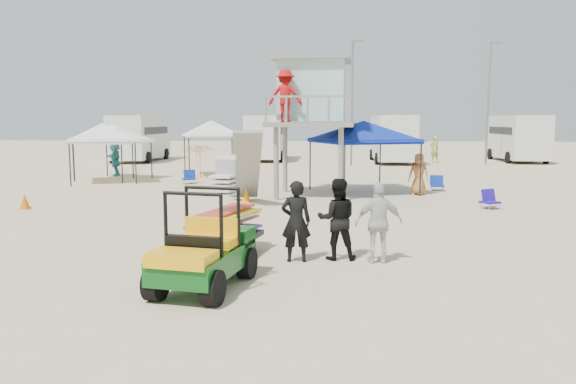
# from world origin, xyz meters

# --- Properties ---
(ground) EXTENTS (140.00, 140.00, 0.00)m
(ground) POSITION_xyz_m (0.00, 0.00, 0.00)
(ground) COLOR beige
(ground) RESTS_ON ground
(utility_cart) EXTENTS (1.54, 2.44, 1.72)m
(utility_cart) POSITION_xyz_m (-0.77, -0.26, 0.80)
(utility_cart) COLOR #0B4C15
(utility_cart) RESTS_ON ground
(surf_trailer) EXTENTS (1.45, 2.22, 1.94)m
(surf_trailer) POSITION_xyz_m (-0.76, 2.07, 0.79)
(surf_trailer) COLOR black
(surf_trailer) RESTS_ON ground
(man_left) EXTENTS (0.65, 0.46, 1.70)m
(man_left) POSITION_xyz_m (0.75, 1.77, 0.85)
(man_left) COLOR black
(man_left) RESTS_ON ground
(man_mid) EXTENTS (0.87, 0.69, 1.72)m
(man_mid) POSITION_xyz_m (1.60, 2.02, 0.86)
(man_mid) COLOR black
(man_mid) RESTS_ON ground
(man_right) EXTENTS (1.03, 0.55, 1.68)m
(man_right) POSITION_xyz_m (2.45, 1.77, 0.84)
(man_right) COLOR silver
(man_right) RESTS_ON ground
(lifeguard_tower) EXTENTS (3.42, 3.42, 5.15)m
(lifeguard_tower) POSITION_xyz_m (0.70, 12.01, 3.83)
(lifeguard_tower) COLOR gray
(lifeguard_tower) RESTS_ON ground
(canopy_blue) EXTENTS (4.53, 4.53, 3.31)m
(canopy_blue) POSITION_xyz_m (2.85, 13.14, 2.76)
(canopy_blue) COLOR black
(canopy_blue) RESTS_ON ground
(canopy_white_a) EXTENTS (3.88, 3.88, 3.19)m
(canopy_white_a) POSITION_xyz_m (-9.19, 16.32, 2.64)
(canopy_white_a) COLOR black
(canopy_white_a) RESTS_ON ground
(canopy_white_b) EXTENTS (3.35, 3.35, 3.10)m
(canopy_white_b) POSITION_xyz_m (-9.07, 17.32, 2.55)
(canopy_white_b) COLOR black
(canopy_white_b) RESTS_ON ground
(canopy_white_c) EXTENTS (3.54, 3.54, 3.32)m
(canopy_white_c) POSITION_xyz_m (-4.69, 19.79, 2.77)
(canopy_white_c) COLOR black
(canopy_white_c) RESTS_ON ground
(umbrella_a) EXTENTS (2.01, 2.04, 1.64)m
(umbrella_a) POSITION_xyz_m (-5.13, 18.87, 0.82)
(umbrella_a) COLOR red
(umbrella_a) RESTS_ON ground
(umbrella_b) EXTENTS (2.83, 2.83, 1.82)m
(umbrella_b) POSITION_xyz_m (-4.95, 17.52, 0.91)
(umbrella_b) COLOR #F4AD15
(umbrella_b) RESTS_ON ground
(cone_near) EXTENTS (0.34, 0.34, 0.50)m
(cone_near) POSITION_xyz_m (-1.50, 10.21, 0.25)
(cone_near) COLOR orange
(cone_near) RESTS_ON ground
(cone_far) EXTENTS (0.34, 0.34, 0.50)m
(cone_far) POSITION_xyz_m (-8.61, 8.14, 0.25)
(cone_far) COLOR #E05D07
(cone_far) RESTS_ON ground
(beach_chair_a) EXTENTS (0.71, 0.78, 0.64)m
(beach_chair_a) POSITION_xyz_m (-4.98, 15.90, 0.31)
(beach_chair_a) COLOR navy
(beach_chair_a) RESTS_ON ground
(beach_chair_b) EXTENTS (0.72, 0.80, 0.64)m
(beach_chair_b) POSITION_xyz_m (6.81, 9.30, 0.31)
(beach_chair_b) COLOR #220FA2
(beach_chair_b) RESTS_ON ground
(beach_chair_c) EXTENTS (0.61, 0.66, 0.64)m
(beach_chair_c) POSITION_xyz_m (6.00, 13.99, 0.31)
(beach_chair_c) COLOR navy
(beach_chair_c) RESTS_ON ground
(rv_far_left) EXTENTS (2.64, 6.80, 3.25)m
(rv_far_left) POSITION_xyz_m (-12.00, 29.99, 1.80)
(rv_far_left) COLOR silver
(rv_far_left) RESTS_ON ground
(rv_mid_left) EXTENTS (2.65, 6.50, 3.25)m
(rv_mid_left) POSITION_xyz_m (-3.00, 31.49, 1.80)
(rv_mid_left) COLOR silver
(rv_mid_left) RESTS_ON ground
(rv_mid_right) EXTENTS (2.64, 7.00, 3.25)m
(rv_mid_right) POSITION_xyz_m (6.00, 29.99, 1.80)
(rv_mid_right) COLOR silver
(rv_mid_right) RESTS_ON ground
(rv_far_right) EXTENTS (2.64, 6.60, 3.25)m
(rv_far_right) POSITION_xyz_m (15.00, 31.49, 1.80)
(rv_far_right) COLOR silver
(rv_far_right) RESTS_ON ground
(light_pole_left) EXTENTS (0.14, 0.14, 8.00)m
(light_pole_left) POSITION_xyz_m (3.00, 27.00, 4.00)
(light_pole_left) COLOR slate
(light_pole_left) RESTS_ON ground
(light_pole_right) EXTENTS (0.14, 0.14, 8.00)m
(light_pole_right) POSITION_xyz_m (12.00, 28.50, 4.00)
(light_pole_right) COLOR slate
(light_pole_right) RESTS_ON ground
(distant_beachgoers) EXTENTS (19.80, 18.17, 1.85)m
(distant_beachgoers) POSITION_xyz_m (-2.83, 19.85, 0.90)
(distant_beachgoers) COLOR #B77034
(distant_beachgoers) RESTS_ON ground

